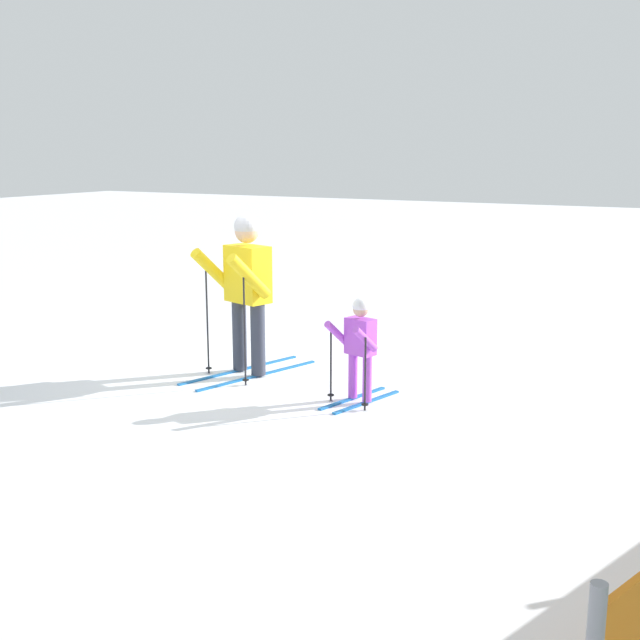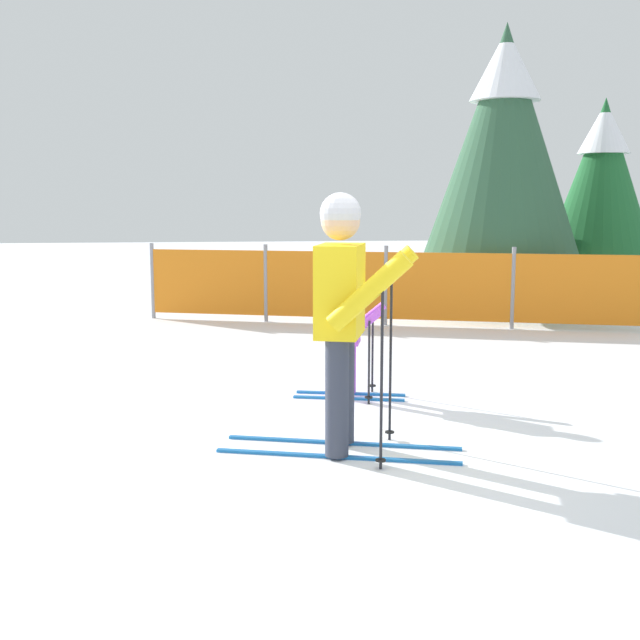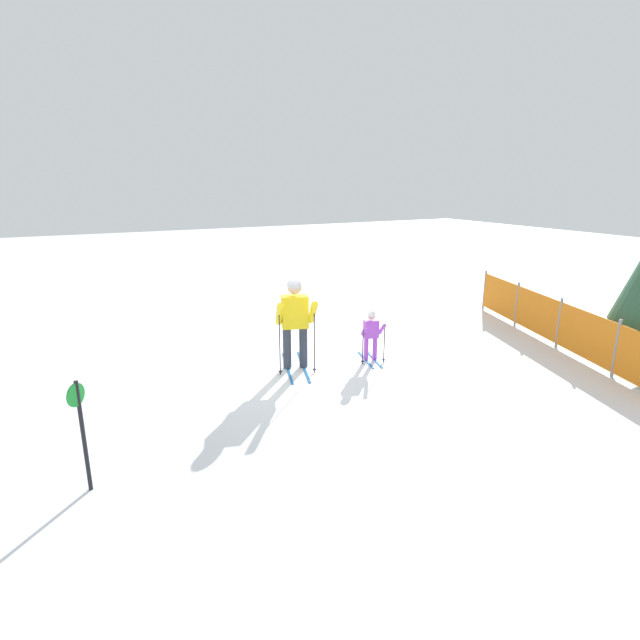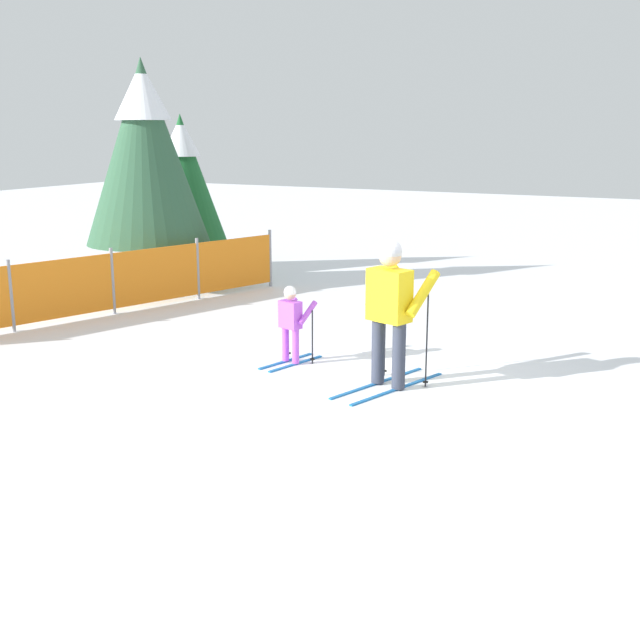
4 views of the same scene
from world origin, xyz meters
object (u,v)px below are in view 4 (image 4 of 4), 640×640
(skier_adult, at_px, (391,300))
(skier_child, at_px, (291,318))
(safety_fence, at_px, (113,281))
(conifer_far, at_px, (182,176))
(conifer_near, at_px, (145,149))

(skier_adult, height_order, skier_child, skier_adult)
(skier_adult, xyz_separation_m, safety_fence, (1.52, 5.77, -0.52))
(safety_fence, xyz_separation_m, conifer_far, (3.88, 1.36, 1.55))
(skier_child, relative_size, conifer_far, 0.31)
(skier_adult, distance_m, conifer_near, 7.60)
(skier_child, distance_m, conifer_near, 6.26)
(skier_adult, height_order, conifer_near, conifer_near)
(safety_fence, height_order, conifer_far, conifer_far)
(safety_fence, distance_m, conifer_far, 4.40)
(conifer_far, distance_m, conifer_near, 2.09)
(skier_adult, bearing_deg, safety_fence, 92.50)
(skier_child, height_order, safety_fence, safety_fence)
(safety_fence, bearing_deg, conifer_near, 21.58)
(skier_adult, distance_m, safety_fence, 5.99)
(skier_adult, relative_size, skier_child, 1.71)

